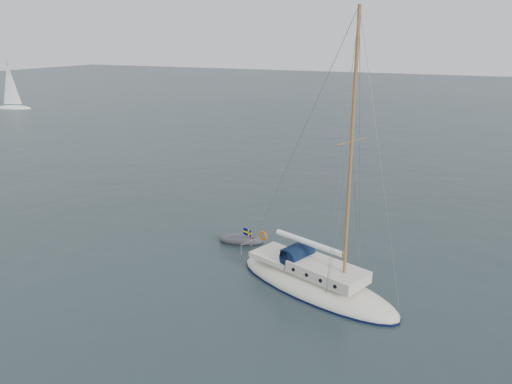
% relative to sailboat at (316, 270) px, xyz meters
% --- Properties ---
extents(ground, '(300.00, 300.00, 0.00)m').
position_rel_sailboat_xyz_m(ground, '(-2.58, 1.25, -1.02)').
color(ground, black).
rests_on(ground, ground).
extents(sailboat, '(9.44, 2.83, 13.45)m').
position_rel_sailboat_xyz_m(sailboat, '(0.00, 0.00, 0.00)').
color(sailboat, white).
rests_on(sailboat, ground).
extents(dinghy, '(2.69, 1.22, 0.39)m').
position_rel_sailboat_xyz_m(dinghy, '(-5.83, 3.67, -0.85)').
color(dinghy, '#4C4C51').
rests_on(dinghy, ground).
extents(distant_yacht_a, '(6.26, 3.34, 8.30)m').
position_rel_sailboat_xyz_m(distant_yacht_a, '(-66.42, 38.35, 2.53)').
color(distant_yacht_a, white).
rests_on(distant_yacht_a, ground).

